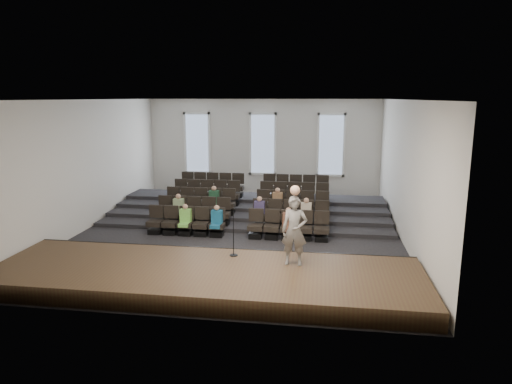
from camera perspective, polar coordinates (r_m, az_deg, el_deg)
ground at (r=17.55m, az=-2.14°, el=-5.08°), size 14.00×14.00×0.00m
ceiling at (r=16.80m, az=-2.27°, el=11.51°), size 12.00×14.00×0.02m
wall_back at (r=23.87m, az=0.87°, el=5.55°), size 12.00×0.04×5.00m
wall_front at (r=10.31m, az=-9.31°, el=-2.91°), size 12.00×0.04×5.00m
wall_left at (r=19.02m, az=-20.36°, el=3.22°), size 0.04×14.00×5.00m
wall_right at (r=16.97m, az=18.23°, el=2.42°), size 0.04×14.00×5.00m
stage at (r=12.77m, az=-6.35°, el=-10.56°), size 11.80×3.60×0.50m
stage_lip at (r=14.37m, az=-4.56°, el=-7.93°), size 11.80×0.06×0.52m
risers at (r=20.51m, az=-0.54°, el=-2.02°), size 11.80×4.80×0.60m
seating_rows at (r=18.83m, az=-1.31°, el=-1.76°), size 6.80×4.70×1.67m
windows at (r=23.78m, az=0.85°, el=6.01°), size 8.44×0.10×3.24m
audience at (r=17.64m, az=-1.97°, el=-2.26°), size 5.45×2.64×1.10m
speaker at (r=12.66m, az=4.82°, el=-4.85°), size 0.71×0.47×1.94m
mic_stand at (r=13.47m, az=-2.82°, el=-6.19°), size 0.24×0.24×1.46m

